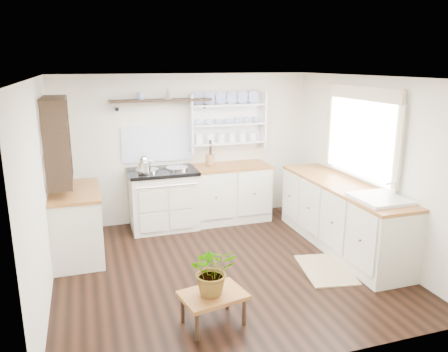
{
  "coord_description": "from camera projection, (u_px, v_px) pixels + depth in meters",
  "views": [
    {
      "loc": [
        -1.52,
        -4.71,
        2.46
      ],
      "look_at": [
        0.08,
        0.25,
        1.1
      ],
      "focal_mm": 35.0,
      "sensor_mm": 36.0,
      "label": 1
    }
  ],
  "objects": [
    {
      "name": "floor",
      "position": [
        224.0,
        267.0,
        5.41
      ],
      "size": [
        4.0,
        3.8,
        0.01
      ],
      "primitive_type": "cube",
      "color": "black",
      "rests_on": "ground"
    },
    {
      "name": "wall_back",
      "position": [
        187.0,
        148.0,
        6.87
      ],
      "size": [
        4.0,
        0.02,
        2.3
      ],
      "primitive_type": "cube",
      "color": "silver",
      "rests_on": "ground"
    },
    {
      "name": "wall_right",
      "position": [
        369.0,
        166.0,
        5.72
      ],
      "size": [
        0.02,
        3.8,
        2.3
      ],
      "primitive_type": "cube",
      "color": "silver",
      "rests_on": "ground"
    },
    {
      "name": "wall_left",
      "position": [
        41.0,
        193.0,
        4.52
      ],
      "size": [
        0.02,
        3.8,
        2.3
      ],
      "primitive_type": "cube",
      "color": "silver",
      "rests_on": "ground"
    },
    {
      "name": "ceiling",
      "position": [
        224.0,
        77.0,
        4.83
      ],
      "size": [
        4.0,
        3.8,
        0.01
      ],
      "primitive_type": "cube",
      "color": "white",
      "rests_on": "wall_back"
    },
    {
      "name": "window",
      "position": [
        361.0,
        133.0,
        5.74
      ],
      "size": [
        0.08,
        1.55,
        1.22
      ],
      "color": "white",
      "rests_on": "wall_right"
    },
    {
      "name": "aga_cooker",
      "position": [
        163.0,
        199.0,
        6.6
      ],
      "size": [
        1.01,
        0.71,
        0.94
      ],
      "color": "beige",
      "rests_on": "floor"
    },
    {
      "name": "back_cabinets",
      "position": [
        229.0,
        192.0,
        6.95
      ],
      "size": [
        1.27,
        0.63,
        0.9
      ],
      "color": "beige",
      "rests_on": "floor"
    },
    {
      "name": "right_cabinets",
      "position": [
        341.0,
        215.0,
        5.89
      ],
      "size": [
        0.62,
        2.43,
        0.9
      ],
      "color": "beige",
      "rests_on": "floor"
    },
    {
      "name": "belfast_sink",
      "position": [
        379.0,
        208.0,
        5.12
      ],
      "size": [
        0.55,
        0.6,
        0.45
      ],
      "color": "white",
      "rests_on": "right_cabinets"
    },
    {
      "name": "left_cabinets",
      "position": [
        77.0,
        223.0,
        5.62
      ],
      "size": [
        0.62,
        1.13,
        0.9
      ],
      "color": "beige",
      "rests_on": "floor"
    },
    {
      "name": "plate_rack",
      "position": [
        227.0,
        121.0,
        6.93
      ],
      "size": [
        1.2,
        0.22,
        0.9
      ],
      "color": "white",
      "rests_on": "wall_back"
    },
    {
      "name": "high_shelf",
      "position": [
        161.0,
        101.0,
        6.45
      ],
      "size": [
        1.5,
        0.29,
        0.16
      ],
      "color": "black",
      "rests_on": "wall_back"
    },
    {
      "name": "left_shelving",
      "position": [
        57.0,
        140.0,
        5.3
      ],
      "size": [
        0.28,
        0.8,
        1.05
      ],
      "primitive_type": "cube",
      "color": "black",
      "rests_on": "wall_left"
    },
    {
      "name": "kettle",
      "position": [
        144.0,
        164.0,
        6.26
      ],
      "size": [
        0.19,
        0.19,
        0.24
      ],
      "primitive_type": null,
      "color": "silver",
      "rests_on": "aga_cooker"
    },
    {
      "name": "utensil_crock",
      "position": [
        210.0,
        160.0,
        6.8
      ],
      "size": [
        0.14,
        0.14,
        0.16
      ],
      "primitive_type": "cylinder",
      "color": "olive",
      "rests_on": "back_cabinets"
    },
    {
      "name": "center_table",
      "position": [
        213.0,
        298.0,
        4.17
      ],
      "size": [
        0.67,
        0.53,
        0.33
      ],
      "rotation": [
        0.0,
        0.0,
        0.19
      ],
      "color": "brown",
      "rests_on": "floor"
    },
    {
      "name": "potted_plant",
      "position": [
        213.0,
        270.0,
        4.1
      ],
      "size": [
        0.48,
        0.43,
        0.49
      ],
      "primitive_type": "imported",
      "rotation": [
        0.0,
        0.0,
        -0.11
      ],
      "color": "#3F7233",
      "rests_on": "center_table"
    },
    {
      "name": "floor_rug",
      "position": [
        326.0,
        270.0,
        5.33
      ],
      "size": [
        0.69,
        0.93,
        0.02
      ],
      "primitive_type": "cube",
      "rotation": [
        0.0,
        0.0,
        -0.18
      ],
      "color": "#9D7D5B",
      "rests_on": "floor"
    }
  ]
}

